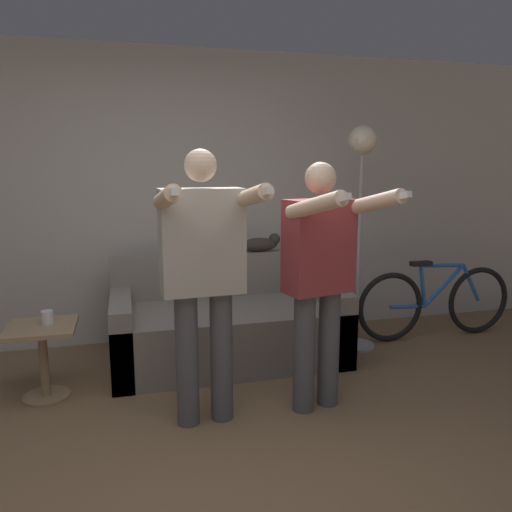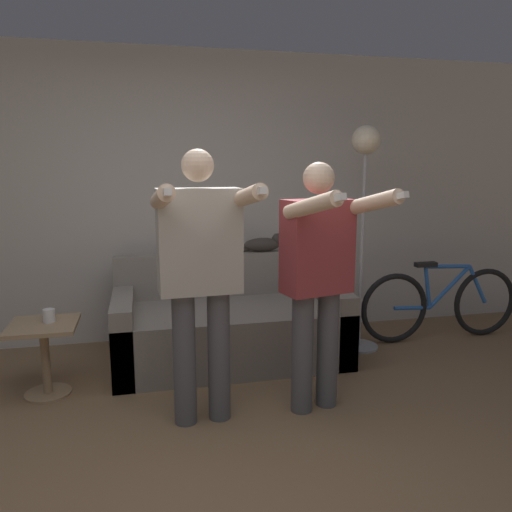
{
  "view_description": "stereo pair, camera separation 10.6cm",
  "coord_description": "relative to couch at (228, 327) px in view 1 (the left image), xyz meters",
  "views": [
    {
      "loc": [
        -0.32,
        -2.11,
        1.58
      ],
      "look_at": [
        0.56,
        1.27,
        0.95
      ],
      "focal_mm": 35.0,
      "sensor_mm": 36.0,
      "label": 1
    },
    {
      "loc": [
        -0.22,
        -2.13,
        1.58
      ],
      "look_at": [
        0.56,
        1.27,
        0.95
      ],
      "focal_mm": 35.0,
      "sensor_mm": 36.0,
      "label": 2
    }
  ],
  "objects": [
    {
      "name": "wall_back",
      "position": [
        -0.45,
        0.68,
        1.02
      ],
      "size": [
        10.0,
        0.05,
        2.6
      ],
      "color": "beige",
      "rests_on": "ground_plane"
    },
    {
      "name": "side_table",
      "position": [
        -1.37,
        -0.37,
        0.09
      ],
      "size": [
        0.45,
        0.45,
        0.52
      ],
      "color": "#A38460",
      "rests_on": "ground_plane"
    },
    {
      "name": "cat",
      "position": [
        0.38,
        0.36,
        0.62
      ],
      "size": [
        0.46,
        0.13,
        0.16
      ],
      "color": "#3D3833",
      "rests_on": "couch"
    },
    {
      "name": "person_right",
      "position": [
        0.4,
        -0.99,
        0.65
      ],
      "size": [
        0.6,
        0.74,
        1.61
      ],
      "rotation": [
        0.0,
        0.0,
        0.23
      ],
      "color": "#56565B",
      "rests_on": "ground_plane"
    },
    {
      "name": "bicycle",
      "position": [
        1.98,
        0.04,
        0.06
      ],
      "size": [
        1.58,
        0.07,
        0.73
      ],
      "color": "black",
      "rests_on": "ground_plane"
    },
    {
      "name": "couch",
      "position": [
        0.0,
        0.0,
        0.0
      ],
      "size": [
        1.85,
        0.93,
        0.83
      ],
      "color": "gray",
      "rests_on": "ground_plane"
    },
    {
      "name": "cup",
      "position": [
        -1.33,
        -0.34,
        0.28
      ],
      "size": [
        0.08,
        0.08,
        0.09
      ],
      "color": "white",
      "rests_on": "side_table"
    },
    {
      "name": "person_left",
      "position": [
        -0.35,
        -0.99,
        0.71
      ],
      "size": [
        0.58,
        0.69,
        1.68
      ],
      "rotation": [
        0.0,
        0.0,
        0.05
      ],
      "color": "#56565B",
      "rests_on": "ground_plane"
    },
    {
      "name": "ground_plane",
      "position": [
        -0.45,
        -1.77,
        -0.28
      ],
      "size": [
        16.0,
        16.0,
        0.0
      ],
      "primitive_type": "plane",
      "color": "#846647"
    },
    {
      "name": "floor_lamp",
      "position": [
        1.16,
        0.0,
        1.2
      ],
      "size": [
        0.34,
        0.34,
        1.92
      ],
      "color": "#B2B2B7",
      "rests_on": "ground_plane"
    }
  ]
}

